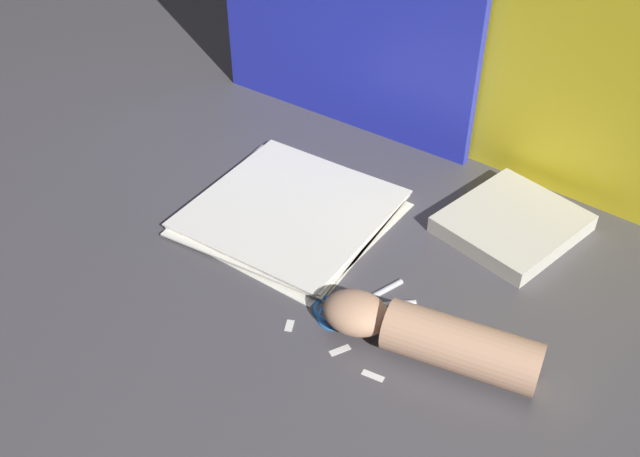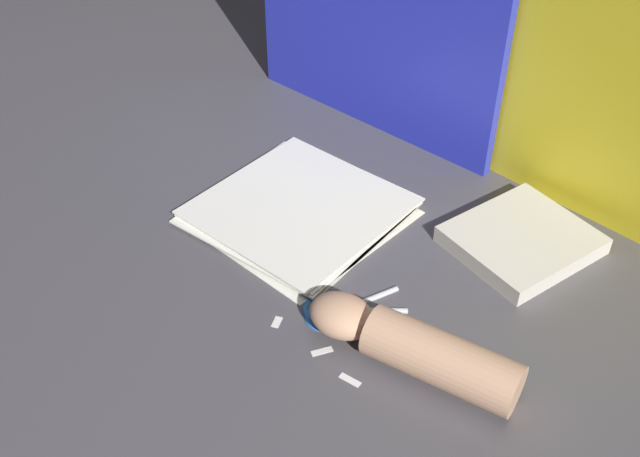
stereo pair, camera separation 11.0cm
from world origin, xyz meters
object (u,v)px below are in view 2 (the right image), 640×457
hand_forearm (414,347)px  paper_stack (299,210)px  book_closed (521,240)px  scissors (336,309)px

hand_forearm → paper_stack: bearing=154.5°
book_closed → scissors: size_ratio=1.63×
paper_stack → book_closed: size_ratio=1.29×
hand_forearm → scissors: bearing=173.9°
paper_stack → scissors: size_ratio=2.11×
paper_stack → hand_forearm: size_ratio=1.06×
book_closed → hand_forearm: hand_forearm is taller
paper_stack → scissors: paper_stack is taller
scissors → hand_forearm: size_ratio=0.50×
book_closed → scissors: (-0.14, -0.29, -0.01)m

